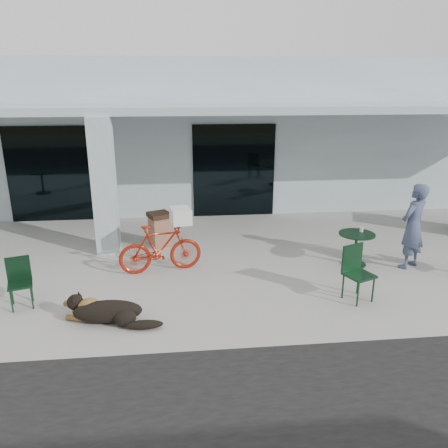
{
  "coord_description": "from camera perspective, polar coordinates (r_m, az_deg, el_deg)",
  "views": [
    {
      "loc": [
        0.21,
        -7.6,
        3.79
      ],
      "look_at": [
        1.1,
        1.02,
        1.0
      ],
      "focal_mm": 35.0,
      "sensor_mm": 36.0,
      "label": 1
    }
  ],
  "objects": [
    {
      "name": "storefront_glass_left",
      "position": [
        13.25,
        -20.82,
        6.08
      ],
      "size": [
        2.8,
        0.06,
        2.7
      ],
      "primitive_type": "cube",
      "color": "black",
      "rests_on": "ground"
    },
    {
      "name": "dog",
      "position": [
        7.6,
        -14.95,
        -10.83
      ],
      "size": [
        1.38,
        0.84,
        0.44
      ],
      "primitive_type": null,
      "rotation": [
        0.0,
        0.0,
        -0.33
      ],
      "color": "black",
      "rests_on": "ground"
    },
    {
      "name": "trash_receptacle",
      "position": [
        10.71,
        -8.38,
        -0.69
      ],
      "size": [
        0.65,
        0.65,
        0.84
      ],
      "primitive_type": null,
      "rotation": [
        0.0,
        0.0,
        0.43
      ],
      "color": "#865C45",
      "rests_on": "ground"
    },
    {
      "name": "cup_near_dog",
      "position": [
        7.72,
        -14.27,
        -11.71
      ],
      "size": [
        0.11,
        0.11,
        0.11
      ],
      "primitive_type": "cylinder",
      "rotation": [
        0.0,
        0.0,
        -0.3
      ],
      "color": "white",
      "rests_on": "ground"
    },
    {
      "name": "bicycle",
      "position": [
        9.21,
        -8.32,
        -3.16
      ],
      "size": [
        1.79,
        0.79,
        1.04
      ],
      "primitive_type": "imported",
      "rotation": [
        0.0,
        0.0,
        1.75
      ],
      "color": "#A91F0D",
      "rests_on": "ground"
    },
    {
      "name": "cafe_chair_far_a",
      "position": [
        8.3,
        17.25,
        -6.3
      ],
      "size": [
        0.62,
        0.64,
        1.02
      ],
      "primitive_type": null,
      "rotation": [
        0.0,
        0.0,
        0.4
      ],
      "color": "#12341D",
      "rests_on": "ground"
    },
    {
      "name": "overhang",
      "position": [
        11.21,
        -7.2,
        14.75
      ],
      "size": [
        22.0,
        2.8,
        0.18
      ],
      "primitive_type": "cube",
      "color": "silver",
      "rests_on": "column"
    },
    {
      "name": "cup_on_table",
      "position": [
        9.93,
        17.51,
        -0.66
      ],
      "size": [
        0.08,
        0.08,
        0.1
      ],
      "primitive_type": "cylinder",
      "rotation": [
        0.0,
        0.0,
        0.09
      ],
      "color": "white",
      "rests_on": "cafe_table_far"
    },
    {
      "name": "storefront_glass_right",
      "position": [
        12.91,
        1.29,
        6.95
      ],
      "size": [
        2.4,
        0.06,
        2.7
      ],
      "primitive_type": "cube",
      "color": "black",
      "rests_on": "ground"
    },
    {
      "name": "ground",
      "position": [
        8.49,
        -6.76,
        -8.8
      ],
      "size": [
        80.0,
        80.0,
        0.0
      ],
      "primitive_type": "plane",
      "color": "#A7A59D",
      "rests_on": "ground"
    },
    {
      "name": "building",
      "position": [
        16.17,
        -6.78,
        12.26
      ],
      "size": [
        22.0,
        7.0,
        4.5
      ],
      "primitive_type": "cube",
      "color": "silver",
      "rests_on": "ground"
    },
    {
      "name": "cafe_table_far",
      "position": [
        9.92,
        16.8,
        -3.17
      ],
      "size": [
        0.84,
        0.84,
        0.73
      ],
      "primitive_type": null,
      "rotation": [
        0.0,
        0.0,
        0.09
      ],
      "color": "#12341D",
      "rests_on": "ground"
    },
    {
      "name": "cafe_chair_near",
      "position": [
        8.51,
        -25.1,
        -7.08
      ],
      "size": [
        0.52,
        0.54,
        0.89
      ],
      "primitive_type": null,
      "rotation": [
        0.0,
        0.0,
        0.31
      ],
      "color": "#12341D",
      "rests_on": "ground"
    },
    {
      "name": "person",
      "position": [
        10.03,
        23.46,
        -0.29
      ],
      "size": [
        0.8,
        0.72,
        1.84
      ],
      "primitive_type": "imported",
      "rotation": [
        0.0,
        0.0,
        3.68
      ],
      "color": "#3F4B6A",
      "rests_on": "ground"
    },
    {
      "name": "column",
      "position": [
        10.29,
        -15.37,
        4.68
      ],
      "size": [
        0.5,
        0.5,
        3.12
      ],
      "primitive_type": "cube",
      "color": "silver",
      "rests_on": "ground"
    },
    {
      "name": "laundry_basket",
      "position": [
        9.06,
        -5.69,
        1.1
      ],
      "size": [
        0.47,
        0.58,
        0.31
      ],
      "primitive_type": "cube",
      "rotation": [
        0.0,
        0.0,
        1.75
      ],
      "color": "white",
      "rests_on": "bicycle"
    }
  ]
}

